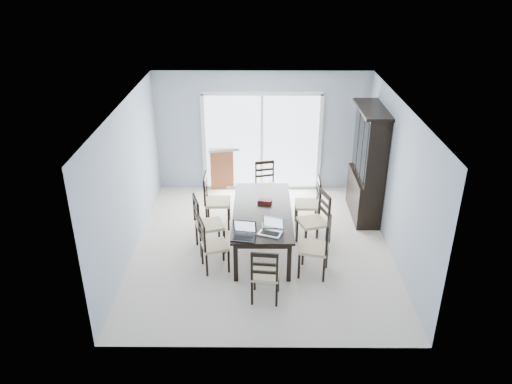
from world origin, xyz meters
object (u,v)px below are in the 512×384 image
at_px(dining_table, 262,214).
at_px(chair_end_near, 265,270).
at_px(china_hutch, 368,165).
at_px(laptop_silver, 270,230).
at_px(chair_left_mid, 203,218).
at_px(chair_right_mid, 318,214).
at_px(chair_right_far, 312,198).
at_px(chair_right_near, 321,241).
at_px(cell_phone, 271,233).
at_px(chair_left_near, 209,240).
at_px(game_box, 265,201).
at_px(chair_end_far, 266,179).
at_px(hot_tub, 245,155).
at_px(chair_left_far, 212,195).
at_px(laptop_dark, 243,235).

xyz_separation_m(dining_table, chair_end_near, (0.03, -1.53, -0.11)).
distance_m(china_hutch, laptop_silver, 2.81).
distance_m(chair_left_mid, laptop_silver, 1.34).
relative_size(dining_table, chair_right_mid, 1.86).
height_order(dining_table, chair_right_far, chair_right_far).
xyz_separation_m(china_hutch, chair_end_near, (-1.99, -2.78, -0.50)).
distance_m(chair_right_near, cell_phone, 0.81).
height_order(chair_left_near, chair_right_near, chair_right_near).
xyz_separation_m(dining_table, cell_phone, (0.13, -0.78, 0.08)).
relative_size(china_hutch, game_box, 9.02).
relative_size(chair_left_mid, chair_right_mid, 1.02).
bearing_deg(game_box, chair_end_near, -90.34).
height_order(chair_end_far, game_box, chair_end_far).
distance_m(chair_right_near, hot_tub, 4.32).
bearing_deg(chair_left_near, china_hutch, 106.14).
bearing_deg(china_hutch, chair_right_near, -118.12).
distance_m(dining_table, chair_left_near, 1.11).
distance_m(chair_end_near, chair_end_far, 3.21).
height_order(china_hutch, chair_right_near, china_hutch).
xyz_separation_m(china_hutch, hot_tub, (-2.41, 2.05, -0.60)).
relative_size(china_hutch, chair_left_far, 1.82).
bearing_deg(laptop_dark, chair_left_near, 164.38).
height_order(chair_right_mid, hot_tub, chair_right_mid).
relative_size(chair_end_near, laptop_dark, 2.67).
height_order(chair_right_near, chair_end_near, chair_right_near).
xyz_separation_m(chair_right_far, hot_tub, (-1.33, 2.53, -0.14)).
bearing_deg(game_box, chair_right_near, -50.74).
bearing_deg(chair_left_mid, chair_right_near, 52.81).
bearing_deg(cell_phone, laptop_dark, -161.28).
distance_m(dining_table, chair_right_near, 1.23).
bearing_deg(chair_right_far, laptop_silver, 153.31).
relative_size(chair_end_far, hot_tub, 0.52).
xyz_separation_m(china_hutch, chair_right_near, (-1.10, -2.06, -0.45)).
bearing_deg(chair_end_far, chair_right_far, 120.41).
bearing_deg(chair_right_far, chair_left_mid, 114.88).
height_order(dining_table, chair_left_far, chair_left_far).
bearing_deg(laptop_silver, laptop_dark, -140.20).
relative_size(chair_left_far, chair_right_far, 1.05).
distance_m(chair_right_mid, chair_right_far, 0.68).
height_order(chair_right_far, chair_end_far, chair_right_far).
bearing_deg(cell_phone, game_box, 92.71).
relative_size(china_hutch, chair_right_near, 1.88).
relative_size(chair_right_far, game_box, 4.69).
bearing_deg(chair_right_mid, chair_left_mid, 77.70).
relative_size(dining_table, chair_left_far, 1.82).
height_order(laptop_silver, game_box, laptop_silver).
xyz_separation_m(chair_left_far, game_box, (0.98, -0.54, 0.14)).
height_order(china_hutch, chair_left_far, china_hutch).
bearing_deg(laptop_silver, chair_end_near, -76.32).
bearing_deg(dining_table, chair_right_far, 39.17).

